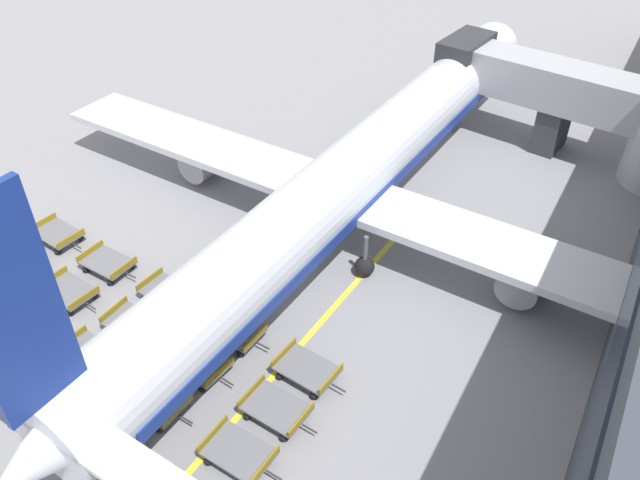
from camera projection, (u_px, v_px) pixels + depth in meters
ground_plane at (161, 145)px, 42.94m from camera, size 500.00×500.00×0.00m
jet_bridge at (591, 107)px, 39.39m from camera, size 17.54×6.34×6.11m
airplane at (353, 175)px, 33.93m from camera, size 39.44×45.66×12.96m
baggage_dolly_row_near_col_c at (41, 397)px, 25.74m from camera, size 3.39×2.06×0.92m
baggage_dolly_row_near_col_d at (105, 448)px, 23.84m from camera, size 3.36×1.98×0.92m
baggage_dolly_row_mid_a_col_b at (28, 318)px, 29.27m from camera, size 3.37×2.00×0.92m
baggage_dolly_row_mid_a_col_c at (89, 356)px, 27.46m from camera, size 3.38×2.03×0.92m
baggage_dolly_row_mid_a_col_d at (155, 401)px, 25.58m from camera, size 3.33×1.91×0.92m
baggage_dolly_row_mid_a_col_e at (239, 453)px, 23.67m from camera, size 3.34×1.92×0.92m
baggage_dolly_row_mid_b_col_a at (19, 259)px, 32.62m from camera, size 3.38×2.04×0.92m
baggage_dolly_row_mid_b_col_b at (69, 292)px, 30.69m from camera, size 3.38×2.03×0.92m
baggage_dolly_row_mid_b_col_c at (134, 323)px, 29.00m from camera, size 3.31×1.86×0.92m
baggage_dolly_row_mid_b_col_d at (199, 363)px, 27.14m from camera, size 3.38×2.03×0.92m
baggage_dolly_row_mid_b_col_e at (276, 409)px, 25.26m from camera, size 3.35×1.95×0.92m
baggage_dolly_row_far_col_a at (58, 234)px, 34.31m from camera, size 3.37×2.02×0.92m
baggage_dolly_row_far_col_b at (108, 263)px, 32.38m from camera, size 3.34×1.92×0.92m
baggage_dolly_row_far_col_c at (169, 293)px, 30.62m from camera, size 3.36×1.98×0.92m
baggage_dolly_row_far_col_d at (234, 330)px, 28.65m from camera, size 3.34×1.93×0.92m
baggage_dolly_row_far_col_e at (307, 370)px, 26.85m from camera, size 3.37×2.00×0.92m
stand_guidance_stripe at (298, 349)px, 28.41m from camera, size 1.15×21.36×0.01m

